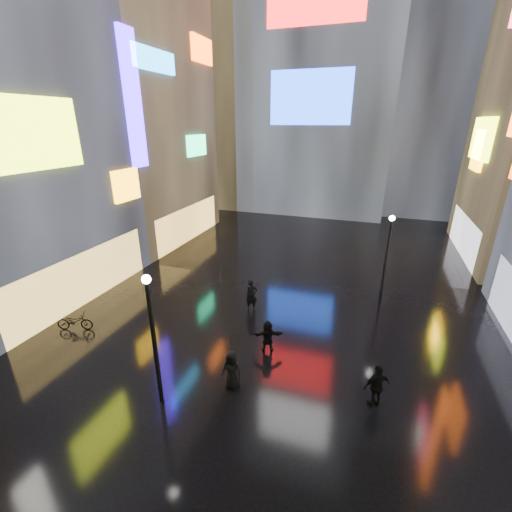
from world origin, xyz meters
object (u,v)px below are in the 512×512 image
at_px(lamp_near, 153,335).
at_px(lamp_far, 386,255).
at_px(bicycle, 75,321).
at_px(pedestrian_3, 377,386).

bearing_deg(lamp_near, lamp_far, 54.14).
relative_size(lamp_near, lamp_far, 1.00).
height_order(lamp_near, bicycle, lamp_near).
height_order(lamp_near, lamp_far, same).
bearing_deg(lamp_far, bicycle, -151.31).
xyz_separation_m(lamp_near, pedestrian_3, (7.55, 2.41, -2.06)).
xyz_separation_m(lamp_near, lamp_far, (7.67, 10.61, 0.00)).
relative_size(pedestrian_3, bicycle, 0.98).
height_order(pedestrian_3, bicycle, pedestrian_3).
bearing_deg(bicycle, lamp_far, -79.74).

